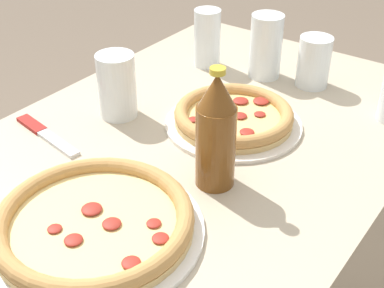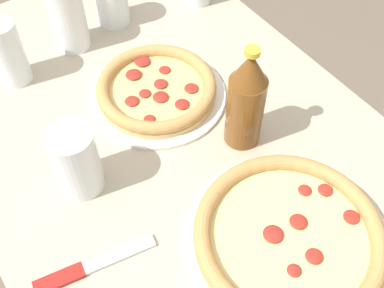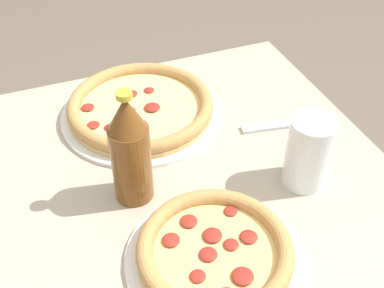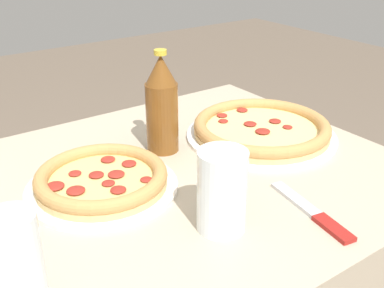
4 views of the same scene
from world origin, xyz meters
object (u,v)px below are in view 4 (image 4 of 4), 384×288
object	(u,v)px
glass_red_wine	(18,269)
knife	(314,213)
beer_bottle	(162,105)
pizza_margherita	(102,180)
glass_orange_juice	(222,195)
pizza_salami	(261,129)

from	to	relation	value
glass_red_wine	knife	xyz separation A→B (m)	(-0.46, 0.07, -0.06)
beer_bottle	knife	world-z (taller)	beer_bottle
pizza_margherita	glass_orange_juice	xyz separation A→B (m)	(-0.10, 0.22, 0.04)
glass_orange_juice	beer_bottle	bearing A→B (deg)	-104.68
pizza_margherita	glass_red_wine	xyz separation A→B (m)	(0.21, 0.21, 0.04)
glass_orange_juice	beer_bottle	distance (m)	0.31
glass_red_wine	beer_bottle	distance (m)	0.49
pizza_salami	beer_bottle	distance (m)	0.24
pizza_margherita	beer_bottle	distance (m)	0.21
glass_orange_juice	pizza_margherita	bearing A→B (deg)	-64.91
pizza_salami	glass_orange_juice	world-z (taller)	glass_orange_juice
glass_orange_juice	glass_red_wine	size ratio (longest dim) A/B	0.96
pizza_margherita	glass_red_wine	world-z (taller)	glass_red_wine
pizza_salami	knife	world-z (taller)	pizza_salami
glass_orange_juice	knife	size ratio (longest dim) A/B	0.68
glass_orange_juice	knife	world-z (taller)	glass_orange_juice
pizza_margherita	glass_orange_juice	world-z (taller)	glass_orange_juice
glass_orange_juice	pizza_salami	bearing A→B (deg)	-143.07
pizza_margherita	pizza_salami	world-z (taller)	same
pizza_salami	pizza_margherita	bearing A→B (deg)	0.04
glass_red_wine	pizza_salami	bearing A→B (deg)	-160.64
pizza_salami	glass_red_wine	size ratio (longest dim) A/B	2.40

